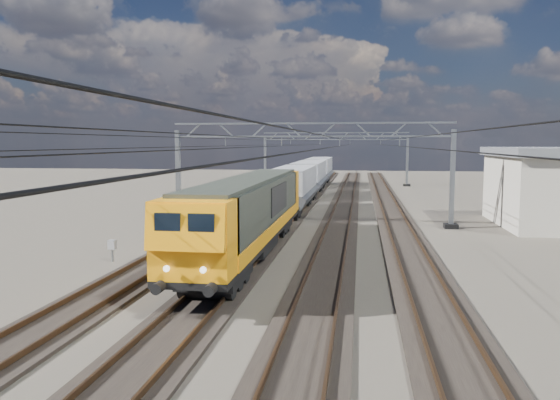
# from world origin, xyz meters

# --- Properties ---
(ground) EXTENTS (160.00, 160.00, 0.00)m
(ground) POSITION_xyz_m (0.00, 0.00, 0.00)
(ground) COLOR black
(ground) RESTS_ON ground
(track_outer_west) EXTENTS (2.60, 140.00, 0.30)m
(track_outer_west) POSITION_xyz_m (-6.00, 0.00, 0.07)
(track_outer_west) COLOR black
(track_outer_west) RESTS_ON ground
(track_loco) EXTENTS (2.60, 140.00, 0.30)m
(track_loco) POSITION_xyz_m (-2.00, 0.00, 0.07)
(track_loco) COLOR black
(track_loco) RESTS_ON ground
(track_inner_east) EXTENTS (2.60, 140.00, 0.30)m
(track_inner_east) POSITION_xyz_m (2.00, 0.00, 0.07)
(track_inner_east) COLOR black
(track_inner_east) RESTS_ON ground
(track_outer_east) EXTENTS (2.60, 140.00, 0.30)m
(track_outer_east) POSITION_xyz_m (6.00, 0.00, 0.07)
(track_outer_east) COLOR black
(track_outer_east) RESTS_ON ground
(catenary_gantry_mid) EXTENTS (19.90, 0.90, 7.11)m
(catenary_gantry_mid) POSITION_xyz_m (0.00, 4.00, 3.91)
(catenary_gantry_mid) COLOR gray
(catenary_gantry_mid) RESTS_ON ground
(catenary_gantry_far) EXTENTS (19.90, 0.90, 7.11)m
(catenary_gantry_far) POSITION_xyz_m (0.00, 40.00, 3.91)
(catenary_gantry_far) COLOR gray
(catenary_gantry_far) RESTS_ON ground
(overhead_wires) EXTENTS (12.03, 140.00, 0.53)m
(overhead_wires) POSITION_xyz_m (0.00, 8.00, 5.75)
(overhead_wires) COLOR black
(overhead_wires) RESTS_ON ground
(locomotive) EXTENTS (2.76, 21.10, 3.62)m
(locomotive) POSITION_xyz_m (-2.00, -7.11, 2.33)
(locomotive) COLOR black
(locomotive) RESTS_ON ground
(hopper_wagon_lead) EXTENTS (3.38, 13.00, 3.25)m
(hopper_wagon_lead) POSITION_xyz_m (-2.00, 10.59, 2.23)
(hopper_wagon_lead) COLOR black
(hopper_wagon_lead) RESTS_ON ground
(hopper_wagon_mid) EXTENTS (3.38, 13.00, 3.25)m
(hopper_wagon_mid) POSITION_xyz_m (-2.00, 24.79, 2.23)
(hopper_wagon_mid) COLOR black
(hopper_wagon_mid) RESTS_ON ground
(hopper_wagon_third) EXTENTS (3.38, 13.00, 3.25)m
(hopper_wagon_third) POSITION_xyz_m (-2.00, 38.99, 2.23)
(hopper_wagon_third) COLOR black
(hopper_wagon_third) RESTS_ON ground
(trackside_cabinet) EXTENTS (0.37, 0.28, 1.07)m
(trackside_cabinet) POSITION_xyz_m (-8.33, -9.16, 0.80)
(trackside_cabinet) COLOR gray
(trackside_cabinet) RESTS_ON ground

